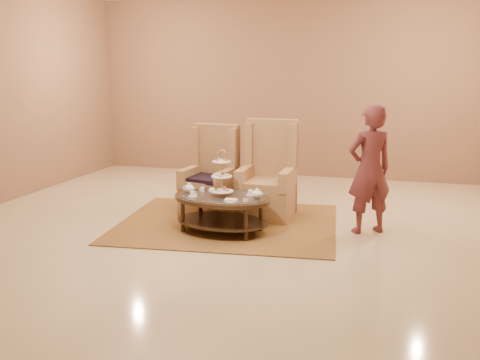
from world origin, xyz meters
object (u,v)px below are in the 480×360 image
(armchair_left, at_px, (212,183))
(person, at_px, (370,170))
(armchair_right, at_px, (268,184))
(tea_table, at_px, (222,203))

(armchair_left, height_order, person, person)
(armchair_right, distance_m, person, 1.54)
(tea_table, distance_m, armchair_right, 1.04)
(armchair_left, bearing_deg, tea_table, -57.78)
(armchair_left, xyz_separation_m, armchair_right, (0.86, 0.03, 0.03))
(tea_table, height_order, armchair_right, armchair_right)
(person, bearing_deg, armchair_right, -48.39)
(armchair_right, height_order, person, person)
(person, bearing_deg, armchair_left, -41.55)
(tea_table, height_order, person, person)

